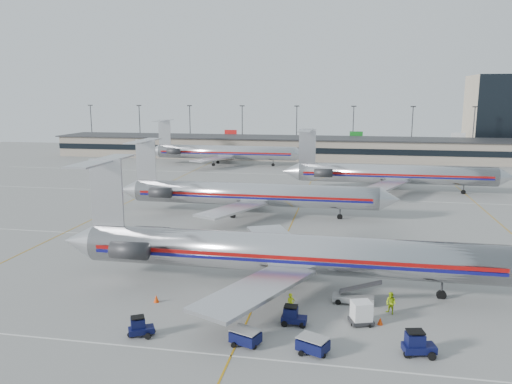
% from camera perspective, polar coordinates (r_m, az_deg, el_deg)
% --- Properties ---
extents(ground, '(260.00, 260.00, 0.00)m').
position_cam_1_polar(ground, '(53.94, 1.60, -9.01)').
color(ground, gray).
rests_on(ground, ground).
extents(apron_markings, '(160.00, 0.15, 0.02)m').
position_cam_1_polar(apron_markings, '(63.33, 3.02, -5.95)').
color(apron_markings, silver).
rests_on(apron_markings, ground).
extents(terminal, '(162.00, 17.00, 6.25)m').
position_cam_1_polar(terminal, '(149.05, 7.52, 5.00)').
color(terminal, gray).
rests_on(terminal, ground).
extents(light_mast_row, '(163.60, 0.40, 15.28)m').
position_cam_1_polar(light_mast_row, '(162.58, 7.84, 7.40)').
color(light_mast_row, '#38383D').
rests_on(light_mast_row, ground).
extents(jet_foreground, '(47.13, 27.75, 12.34)m').
position_cam_1_polar(jet_foreground, '(48.45, 2.71, -6.89)').
color(jet_foreground, silver).
rests_on(jet_foreground, ground).
extents(jet_second_row, '(44.45, 26.17, 11.63)m').
position_cam_1_polar(jet_second_row, '(77.62, -0.93, -0.21)').
color(jet_second_row, silver).
rests_on(jet_second_row, ground).
extents(jet_third_row, '(43.85, 26.98, 11.99)m').
position_cam_1_polar(jet_third_row, '(100.28, 15.08, 2.02)').
color(jet_third_row, silver).
rests_on(jet_third_row, ground).
extents(jet_back_row, '(44.08, 27.11, 12.05)m').
position_cam_1_polar(jet_back_row, '(134.67, -3.84, 4.58)').
color(jet_back_row, silver).
rests_on(jet_back_row, ground).
extents(tug_left, '(2.18, 1.80, 1.59)m').
position_cam_1_polar(tug_left, '(41.16, -13.14, -14.82)').
color(tug_left, '#0A0D37').
rests_on(tug_left, ground).
extents(tug_center, '(2.09, 1.11, 1.66)m').
position_cam_1_polar(tug_center, '(41.95, 4.20, -13.98)').
color(tug_center, '#0A0D37').
rests_on(tug_center, ground).
extents(tug_right, '(2.50, 1.61, 1.88)m').
position_cam_1_polar(tug_right, '(39.21, 17.95, -16.23)').
color(tug_right, '#0A0D37').
rests_on(tug_right, ground).
extents(cart_inner, '(2.49, 2.12, 1.20)m').
position_cam_1_polar(cart_inner, '(38.96, -1.22, -16.20)').
color(cart_inner, '#0A0D37').
rests_on(cart_inner, ground).
extents(cart_outer, '(2.55, 2.22, 1.22)m').
position_cam_1_polar(cart_outer, '(38.09, 6.50, -16.94)').
color(cart_outer, '#0A0D37').
rests_on(cart_outer, ground).
extents(uld_container, '(2.20, 2.01, 1.91)m').
position_cam_1_polar(uld_container, '(42.83, 11.95, -13.34)').
color(uld_container, '#2D2D30').
rests_on(uld_container, ground).
extents(belt_loader, '(4.35, 1.50, 2.28)m').
position_cam_1_polar(belt_loader, '(46.68, 11.15, -11.69)').
color(belt_loader, gray).
rests_on(belt_loader, ground).
extents(ramp_worker_near, '(0.83, 0.70, 1.94)m').
position_cam_1_polar(ramp_worker_near, '(43.57, 3.99, -12.68)').
color(ramp_worker_near, '#C6E015').
rests_on(ramp_worker_near, ground).
extents(ramp_worker_far, '(1.19, 1.16, 1.93)m').
position_cam_1_polar(ramp_worker_far, '(45.20, 15.17, -12.16)').
color(ramp_worker_far, '#9EC412').
rests_on(ramp_worker_far, ground).
extents(cone_right, '(0.57, 0.57, 0.63)m').
position_cam_1_polar(cone_right, '(43.30, 14.02, -14.11)').
color(cone_right, red).
rests_on(cone_right, ground).
extents(cone_left, '(0.66, 0.66, 0.69)m').
position_cam_1_polar(cone_left, '(47.06, -11.33, -11.86)').
color(cone_left, red).
rests_on(cone_left, ground).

